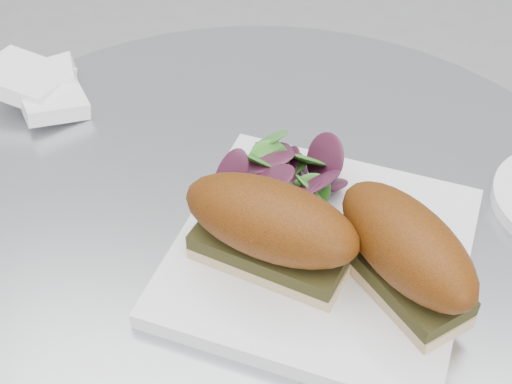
% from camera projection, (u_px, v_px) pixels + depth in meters
% --- Properties ---
extents(table, '(0.70, 0.70, 0.73)m').
position_uv_depth(table, '(258.00, 375.00, 0.81)').
color(table, '#ADB0B4').
rests_on(table, ground).
extents(plate, '(0.27, 0.27, 0.02)m').
position_uv_depth(plate, '(321.00, 254.00, 0.61)').
color(plate, white).
rests_on(plate, table).
extents(sandwich_left, '(0.16, 0.10, 0.08)m').
position_uv_depth(sandwich_left, '(270.00, 227.00, 0.56)').
color(sandwich_left, '#D5BD85').
rests_on(sandwich_left, plate).
extents(sandwich_right, '(0.14, 0.15, 0.08)m').
position_uv_depth(sandwich_right, '(405.00, 252.00, 0.54)').
color(sandwich_right, '#D5BD85').
rests_on(sandwich_right, plate).
extents(salad, '(0.11, 0.11, 0.05)m').
position_uv_depth(salad, '(282.00, 167.00, 0.64)').
color(salad, '#3F882C').
rests_on(salad, plate).
extents(napkin, '(0.15, 0.15, 0.02)m').
position_uv_depth(napkin, '(40.00, 96.00, 0.77)').
color(napkin, white).
rests_on(napkin, table).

